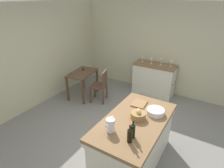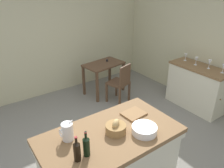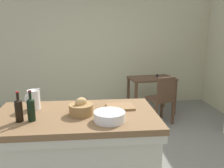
{
  "view_description": "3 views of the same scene",
  "coord_description": "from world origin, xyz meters",
  "px_view_note": "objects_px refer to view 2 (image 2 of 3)",
  "views": [
    {
      "loc": [
        -2.75,
        -1.51,
        2.72
      ],
      "look_at": [
        0.2,
        0.29,
        1.09
      ],
      "focal_mm": 30.51,
      "sensor_mm": 36.0,
      "label": 1
    },
    {
      "loc": [
        -1.55,
        -2.19,
        2.51
      ],
      "look_at": [
        0.21,
        0.29,
        1.05
      ],
      "focal_mm": 35.02,
      "sensor_mm": 36.0,
      "label": 2
    },
    {
      "loc": [
        -0.22,
        -2.76,
        1.72
      ],
      "look_at": [
        0.09,
        0.41,
        0.96
      ],
      "focal_mm": 37.27,
      "sensor_mm": 36.0,
      "label": 3
    }
  ],
  "objects_px": {
    "wash_bowl": "(144,130)",
    "cutting_board": "(134,114)",
    "wine_bottle_dark": "(86,146)",
    "wine_bottle_amber": "(77,151)",
    "island_table": "(110,159)",
    "wooden_chair": "(120,82)",
    "wine_glass_left": "(210,63)",
    "wine_glass_middle": "(196,60)",
    "writing_desk": "(104,68)",
    "wine_glass_right": "(186,56)",
    "wine_glass_far_left": "(224,67)",
    "bread_basket": "(116,128)",
    "pitcher": "(67,131)",
    "side_cabinet": "(196,87)"
  },
  "relations": [
    {
      "from": "wash_bowl",
      "to": "bread_basket",
      "type": "height_order",
      "value": "bread_basket"
    },
    {
      "from": "writing_desk",
      "to": "wash_bowl",
      "type": "bearing_deg",
      "value": -113.3
    },
    {
      "from": "wine_bottle_amber",
      "to": "wine_glass_middle",
      "type": "height_order",
      "value": "wine_bottle_amber"
    },
    {
      "from": "side_cabinet",
      "to": "wine_glass_left",
      "type": "height_order",
      "value": "wine_glass_left"
    },
    {
      "from": "wash_bowl",
      "to": "wine_glass_far_left",
      "type": "xyz_separation_m",
      "value": [
        2.36,
        0.41,
        0.12
      ]
    },
    {
      "from": "writing_desk",
      "to": "wine_glass_left",
      "type": "relative_size",
      "value": 5.38
    },
    {
      "from": "wooden_chair",
      "to": "wine_glass_middle",
      "type": "xyz_separation_m",
      "value": [
        1.19,
        -0.96,
        0.55
      ]
    },
    {
      "from": "island_table",
      "to": "wooden_chair",
      "type": "bearing_deg",
      "value": 49.5
    },
    {
      "from": "pitcher",
      "to": "cutting_board",
      "type": "xyz_separation_m",
      "value": [
        0.93,
        -0.05,
        -0.1
      ]
    },
    {
      "from": "cutting_board",
      "to": "wine_glass_middle",
      "type": "xyz_separation_m",
      "value": [
        2.16,
        0.6,
        0.15
      ]
    },
    {
      "from": "pitcher",
      "to": "cutting_board",
      "type": "relative_size",
      "value": 0.87
    },
    {
      "from": "wooden_chair",
      "to": "pitcher",
      "type": "bearing_deg",
      "value": -141.56
    },
    {
      "from": "wooden_chair",
      "to": "wine_glass_left",
      "type": "distance_m",
      "value": 1.83
    },
    {
      "from": "wooden_chair",
      "to": "wine_glass_left",
      "type": "height_order",
      "value": "wine_glass_left"
    },
    {
      "from": "wooden_chair",
      "to": "bread_basket",
      "type": "distance_m",
      "value": 2.26
    },
    {
      "from": "wine_glass_far_left",
      "to": "wine_glass_right",
      "type": "relative_size",
      "value": 1.15
    },
    {
      "from": "pitcher",
      "to": "wine_glass_left",
      "type": "distance_m",
      "value": 3.15
    },
    {
      "from": "island_table",
      "to": "cutting_board",
      "type": "height_order",
      "value": "cutting_board"
    },
    {
      "from": "side_cabinet",
      "to": "cutting_board",
      "type": "relative_size",
      "value": 4.17
    },
    {
      "from": "wash_bowl",
      "to": "wine_bottle_dark",
      "type": "relative_size",
      "value": 1.01
    },
    {
      "from": "wine_bottle_dark",
      "to": "wine_bottle_amber",
      "type": "relative_size",
      "value": 1.01
    },
    {
      "from": "side_cabinet",
      "to": "pitcher",
      "type": "height_order",
      "value": "pitcher"
    },
    {
      "from": "writing_desk",
      "to": "cutting_board",
      "type": "distance_m",
      "value": 2.36
    },
    {
      "from": "bread_basket",
      "to": "wine_glass_left",
      "type": "bearing_deg",
      "value": 10.71
    },
    {
      "from": "wooden_chair",
      "to": "wine_bottle_amber",
      "type": "distance_m",
      "value": 2.74
    },
    {
      "from": "cutting_board",
      "to": "wine_glass_right",
      "type": "bearing_deg",
      "value": 22.0
    },
    {
      "from": "writing_desk",
      "to": "wine_glass_left",
      "type": "distance_m",
      "value": 2.26
    },
    {
      "from": "wine_bottle_amber",
      "to": "wine_glass_left",
      "type": "relative_size",
      "value": 1.61
    },
    {
      "from": "wine_bottle_dark",
      "to": "wine_glass_left",
      "type": "distance_m",
      "value": 3.14
    },
    {
      "from": "bread_basket",
      "to": "wine_bottle_amber",
      "type": "distance_m",
      "value": 0.58
    },
    {
      "from": "side_cabinet",
      "to": "bread_basket",
      "type": "height_order",
      "value": "bread_basket"
    },
    {
      "from": "side_cabinet",
      "to": "wooden_chair",
      "type": "relative_size",
      "value": 1.34
    },
    {
      "from": "wine_glass_right",
      "to": "wine_glass_far_left",
      "type": "bearing_deg",
      "value": -90.03
    },
    {
      "from": "wine_bottle_dark",
      "to": "wine_bottle_amber",
      "type": "distance_m",
      "value": 0.11
    },
    {
      "from": "cutting_board",
      "to": "wine_glass_middle",
      "type": "bearing_deg",
      "value": 15.46
    },
    {
      "from": "wooden_chair",
      "to": "wash_bowl",
      "type": "xyz_separation_m",
      "value": [
        -1.12,
        -1.92,
        0.43
      ]
    },
    {
      "from": "writing_desk",
      "to": "wooden_chair",
      "type": "relative_size",
      "value": 1.08
    },
    {
      "from": "wash_bowl",
      "to": "cutting_board",
      "type": "bearing_deg",
      "value": 67.68
    },
    {
      "from": "wooden_chair",
      "to": "wine_glass_middle",
      "type": "bearing_deg",
      "value": -38.76
    },
    {
      "from": "bread_basket",
      "to": "cutting_board",
      "type": "xyz_separation_m",
      "value": [
        0.42,
        0.17,
        -0.05
      ]
    },
    {
      "from": "wash_bowl",
      "to": "bread_basket",
      "type": "relative_size",
      "value": 1.22
    },
    {
      "from": "wine_glass_left",
      "to": "wine_glass_right",
      "type": "distance_m",
      "value": 0.56
    },
    {
      "from": "writing_desk",
      "to": "wine_glass_middle",
      "type": "bearing_deg",
      "value": -51.51
    },
    {
      "from": "wine_bottle_dark",
      "to": "wine_glass_far_left",
      "type": "relative_size",
      "value": 1.69
    },
    {
      "from": "wooden_chair",
      "to": "wine_glass_far_left",
      "type": "xyz_separation_m",
      "value": [
        1.24,
        -1.51,
        0.55
      ]
    },
    {
      "from": "island_table",
      "to": "cutting_board",
      "type": "xyz_separation_m",
      "value": [
        0.48,
        0.14,
        0.41
      ]
    },
    {
      "from": "island_table",
      "to": "bread_basket",
      "type": "bearing_deg",
      "value": -22.83
    },
    {
      "from": "writing_desk",
      "to": "bread_basket",
      "type": "xyz_separation_m",
      "value": [
        -1.35,
        -2.31,
        0.31
      ]
    },
    {
      "from": "wooden_chair",
      "to": "cutting_board",
      "type": "xyz_separation_m",
      "value": [
        -0.97,
        -1.56,
        0.4
      ]
    },
    {
      "from": "writing_desk",
      "to": "side_cabinet",
      "type": "bearing_deg",
      "value": -53.81
    }
  ]
}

